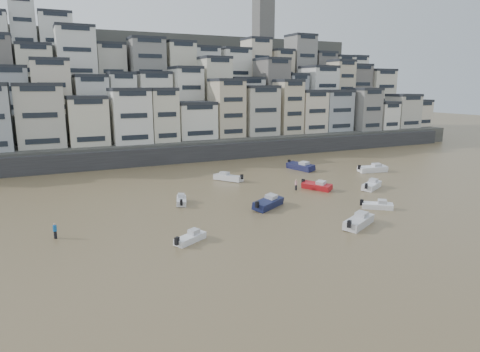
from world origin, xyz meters
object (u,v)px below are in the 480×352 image
boat_i (301,165)px  boat_d (372,184)px  boat_a (359,220)px  person_pink (296,185)px  boat_b (378,205)px  boat_f (181,199)px  boat_c (268,202)px  boat_j (190,237)px  boat_h (228,176)px  boat_g (373,168)px  person_blue (55,231)px  boat_e (317,185)px

boat_i → boat_d: bearing=-8.1°
boat_a → person_pink: size_ratio=3.39×
boat_b → boat_f: (-22.69, 13.75, 0.02)m
boat_c → boat_j: bearing=178.7°
boat_b → person_pink: (-4.05, 13.48, 0.28)m
boat_h → boat_i: bearing=-114.7°
boat_b → boat_g: boat_g is taller
boat_c → boat_g: bearing=-7.8°
boat_d → person_blue: bearing=153.4°
boat_e → boat_f: bearing=-119.1°
boat_f → boat_h: (11.88, 10.57, 0.16)m
boat_a → boat_d: size_ratio=1.05×
boat_b → person_pink: size_ratio=2.48×
boat_e → boat_c: bearing=-90.3°
boat_d → boat_g: boat_g is taller
boat_g → boat_j: size_ratio=1.45×
boat_c → person_pink: person_pink is taller
boat_i → boat_j: bearing=-61.8°
boat_i → boat_j: (-32.26, -27.94, -0.32)m
boat_e → boat_h: 15.53m
boat_a → boat_g: 33.85m
boat_a → boat_j: 19.70m
boat_j → boat_h: bearing=28.8°
boat_b → boat_c: (-12.81, 6.77, 0.24)m
boat_b → person_blue: size_ratio=2.48×
boat_d → boat_e: boat_d is taller
boat_b → boat_d: size_ratio=0.77×
boat_c → boat_g: size_ratio=0.98×
boat_a → boat_i: boat_i is taller
boat_a → boat_d: bearing=16.2°
boat_h → person_blue: 33.54m
boat_c → person_blue: 26.35m
boat_f → person_blue: (-16.46, -7.37, 0.26)m
boat_h → boat_i: (16.59, 2.71, 0.13)m
boat_e → boat_i: (6.72, 14.70, 0.19)m
boat_g → boat_i: boat_i is taller
boat_j → person_pink: size_ratio=2.43×
boat_b → boat_h: size_ratio=0.76×
boat_a → boat_h: (-3.70, 28.84, -0.03)m
boat_d → boat_g: 14.14m
boat_g → boat_j: bearing=-145.8°
boat_a → boat_d: boat_a is taller
boat_h → boat_j: 29.70m
boat_h → boat_a: bearing=153.3°
boat_f → boat_g: bearing=-64.2°
boat_c → boat_e: bearing=-5.6°
boat_d → person_pink: person_pink is taller
boat_e → boat_h: size_ratio=0.93×
person_pink → boat_g: bearing=15.5°
boat_a → boat_d: 19.73m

